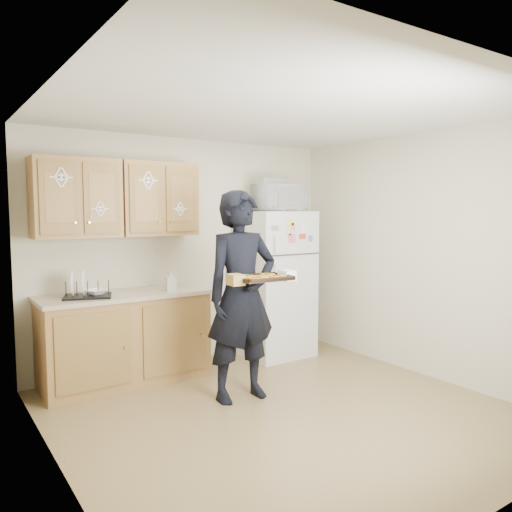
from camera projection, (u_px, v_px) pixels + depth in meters
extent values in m
plane|color=brown|center=(284.00, 412.00, 4.24)|extent=(3.60, 3.60, 0.00)
plane|color=silver|center=(286.00, 112.00, 4.02)|extent=(3.60, 3.60, 0.00)
cube|color=beige|center=(187.00, 251.00, 5.61)|extent=(3.60, 0.04, 2.50)
cube|color=beige|center=(491.00, 297.00, 2.65)|extent=(3.60, 0.04, 2.50)
cube|color=beige|center=(57.00, 284.00, 3.12)|extent=(0.04, 3.60, 2.50)
cube|color=beige|center=(423.00, 255.00, 5.14)|extent=(0.04, 3.60, 2.50)
cube|color=silver|center=(275.00, 284.00, 5.88)|extent=(0.75, 0.70, 1.70)
cube|color=olive|center=(126.00, 340.00, 4.95)|extent=(1.60, 0.60, 0.86)
cube|color=tan|center=(125.00, 295.00, 4.91)|extent=(1.64, 0.64, 0.04)
cube|color=olive|center=(76.00, 198.00, 4.71)|extent=(0.80, 0.33, 0.75)
cube|color=olive|center=(157.00, 199.00, 5.17)|extent=(0.80, 0.33, 0.75)
cube|color=#EDB453|center=(296.00, 331.00, 6.42)|extent=(0.20, 0.07, 0.32)
imported|color=black|center=(242.00, 296.00, 4.48)|extent=(0.71, 0.48, 1.89)
cube|color=black|center=(262.00, 279.00, 4.22)|extent=(0.47, 0.36, 0.04)
cylinder|color=orange|center=(256.00, 279.00, 4.10)|extent=(0.15, 0.15, 0.02)
cylinder|color=orange|center=(277.00, 277.00, 4.21)|extent=(0.15, 0.15, 0.02)
cylinder|color=orange|center=(247.00, 276.00, 4.23)|extent=(0.15, 0.15, 0.02)
cylinder|color=orange|center=(268.00, 275.00, 4.34)|extent=(0.15, 0.15, 0.02)
cylinder|color=orange|center=(262.00, 277.00, 4.22)|extent=(0.15, 0.15, 0.02)
imported|color=silver|center=(279.00, 198.00, 5.75)|extent=(0.57, 0.40, 0.31)
cube|color=#ABAAB1|center=(272.00, 181.00, 5.72)|extent=(0.36, 0.28, 0.07)
cube|color=black|center=(88.00, 288.00, 4.65)|extent=(0.50, 0.44, 0.17)
imported|color=white|center=(96.00, 292.00, 4.70)|extent=(0.24, 0.24, 0.05)
imported|color=silver|center=(171.00, 280.00, 5.02)|extent=(0.11, 0.11, 0.21)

